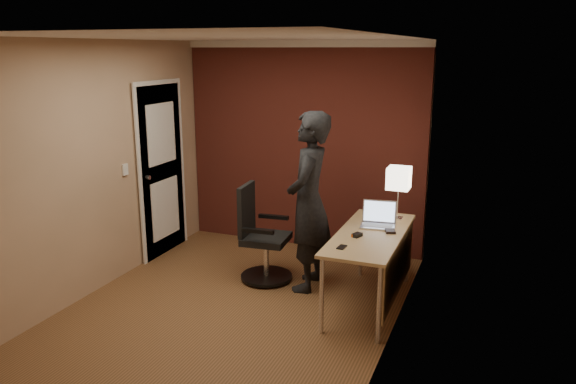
# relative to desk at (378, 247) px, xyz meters

# --- Properties ---
(room) EXTENTS (4.00, 4.00, 4.00)m
(room) POSITION_rel_desk_xyz_m (-1.53, 0.99, 0.77)
(room) COLOR brown
(room) RESTS_ON ground
(desk) EXTENTS (0.60, 1.50, 0.73)m
(desk) POSITION_rel_desk_xyz_m (0.00, 0.00, 0.00)
(desk) COLOR tan
(desk) RESTS_ON ground
(desk_lamp) EXTENTS (0.22, 0.22, 0.54)m
(desk_lamp) POSITION_rel_desk_xyz_m (0.07, 0.54, 0.55)
(desk_lamp) COLOR silver
(desk_lamp) RESTS_ON desk
(laptop) EXTENTS (0.36, 0.30, 0.23)m
(laptop) POSITION_rel_desk_xyz_m (-0.06, 0.27, 0.19)
(laptop) COLOR silver
(laptop) RESTS_ON desk
(mouse) EXTENTS (0.09, 0.12, 0.03)m
(mouse) POSITION_rel_desk_xyz_m (-0.17, -0.15, 0.14)
(mouse) COLOR black
(mouse) RESTS_ON desk
(phone) EXTENTS (0.07, 0.12, 0.01)m
(phone) POSITION_rel_desk_xyz_m (-0.21, -0.48, 0.13)
(phone) COLOR black
(phone) RESTS_ON desk
(wallet) EXTENTS (0.12, 0.13, 0.02)m
(wallet) POSITION_rel_desk_xyz_m (0.10, 0.09, 0.14)
(wallet) COLOR black
(wallet) RESTS_ON desk
(office_chair) EXTENTS (0.55, 0.59, 1.01)m
(office_chair) POSITION_rel_desk_xyz_m (-1.29, 0.19, -0.15)
(office_chair) COLOR black
(office_chair) RESTS_ON ground
(person) EXTENTS (0.49, 0.70, 1.83)m
(person) POSITION_rel_desk_xyz_m (-0.76, 0.20, 0.31)
(person) COLOR black
(person) RESTS_ON ground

